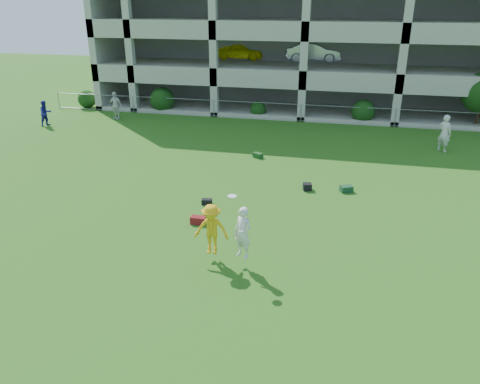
% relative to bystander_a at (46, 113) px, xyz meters
% --- Properties ---
extents(ground, '(100.00, 100.00, 0.00)m').
position_rel_bystander_a_xyz_m(ground, '(15.86, -14.28, -0.81)').
color(ground, '#235114').
rests_on(ground, ground).
extents(bystander_a, '(0.89, 0.97, 1.61)m').
position_rel_bystander_a_xyz_m(bystander_a, '(0.00, 0.00, 0.00)').
color(bystander_a, navy).
rests_on(bystander_a, ground).
extents(bystander_b, '(1.14, 0.65, 1.84)m').
position_rel_bystander_a_xyz_m(bystander_b, '(3.53, 2.68, 0.11)').
color(bystander_b, silver).
rests_on(bystander_b, ground).
extents(bystander_e, '(0.87, 0.84, 2.00)m').
position_rel_bystander_a_xyz_m(bystander_e, '(24.00, 0.01, 0.19)').
color(bystander_e, silver).
rests_on(bystander_e, ground).
extents(bag_red_a, '(0.55, 0.30, 0.28)m').
position_rel_bystander_a_xyz_m(bag_red_a, '(13.85, -11.31, -0.67)').
color(bag_red_a, '#540E10').
rests_on(bag_red_a, ground).
extents(bag_black_b, '(0.43, 0.30, 0.22)m').
position_rel_bystander_a_xyz_m(bag_black_b, '(13.66, -9.57, -0.70)').
color(bag_black_b, black).
rests_on(bag_black_b, ground).
extents(bag_green_c, '(0.60, 0.52, 0.26)m').
position_rel_bystander_a_xyz_m(bag_green_c, '(19.09, -6.96, -0.68)').
color(bag_green_c, '#13351A').
rests_on(bag_green_c, ground).
extents(crate_d, '(0.43, 0.43, 0.30)m').
position_rel_bystander_a_xyz_m(crate_d, '(17.45, -7.15, -0.66)').
color(crate_d, black).
rests_on(crate_d, ground).
extents(bag_green_g, '(0.58, 0.53, 0.25)m').
position_rel_bystander_a_xyz_m(bag_green_g, '(14.53, -3.32, -0.68)').
color(bag_green_g, '#143815').
rests_on(bag_green_g, ground).
extents(frisbee_contest, '(1.94, 0.82, 2.14)m').
position_rel_bystander_a_xyz_m(frisbee_contest, '(15.34, -13.71, 0.31)').
color(frisbee_contest, gold).
rests_on(frisbee_contest, ground).
extents(parking_garage, '(30.00, 14.00, 12.00)m').
position_rel_bystander_a_xyz_m(parking_garage, '(15.85, 13.42, 5.21)').
color(parking_garage, '#9E998C').
rests_on(parking_garage, ground).
extents(fence, '(36.06, 0.06, 1.20)m').
position_rel_bystander_a_xyz_m(fence, '(15.86, 4.72, -0.20)').
color(fence, gray).
rests_on(fence, ground).
extents(shrub_row, '(34.38, 2.52, 3.50)m').
position_rel_bystander_a_xyz_m(shrub_row, '(20.45, 5.42, 0.70)').
color(shrub_row, '#163D11').
rests_on(shrub_row, ground).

